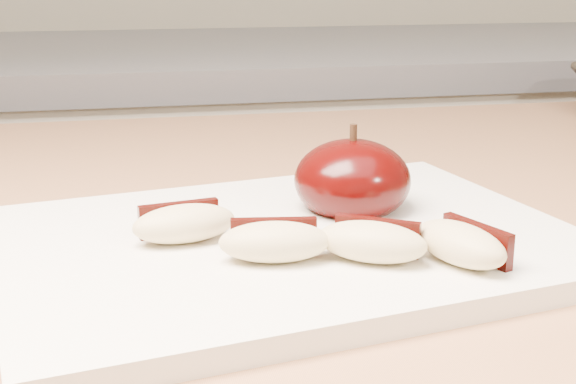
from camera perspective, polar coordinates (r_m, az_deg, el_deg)
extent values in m
cube|color=silver|center=(1.40, -4.23, -9.88)|extent=(2.40, 0.60, 0.90)
cube|color=slate|center=(1.27, -4.67, 9.56)|extent=(2.40, 0.62, 0.04)
cube|color=#AA724A|center=(0.60, 4.21, -1.71)|extent=(1.64, 0.64, 0.04)
cube|color=white|center=(0.46, 0.00, -3.74)|extent=(0.36, 0.29, 0.01)
ellipsoid|color=black|center=(0.51, 4.59, 0.84)|extent=(0.10, 0.10, 0.05)
cylinder|color=black|center=(0.50, 4.67, 4.21)|extent=(0.00, 0.00, 0.01)
ellipsoid|color=#D3BC86|center=(0.45, -7.38, -2.24)|extent=(0.06, 0.04, 0.02)
cube|color=black|center=(0.46, -7.77, -1.89)|extent=(0.05, 0.01, 0.02)
ellipsoid|color=#D3BC86|center=(0.42, -0.96, -3.57)|extent=(0.06, 0.04, 0.02)
cube|color=black|center=(0.43, -1.02, -3.12)|extent=(0.05, 0.01, 0.02)
ellipsoid|color=#D3BC86|center=(0.42, 5.97, -3.55)|extent=(0.06, 0.05, 0.02)
cube|color=black|center=(0.43, 6.37, -3.13)|extent=(0.04, 0.03, 0.02)
ellipsoid|color=#D3BC86|center=(0.42, 12.13, -3.62)|extent=(0.05, 0.06, 0.02)
cube|color=black|center=(0.43, 13.28, -3.41)|extent=(0.02, 0.04, 0.02)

